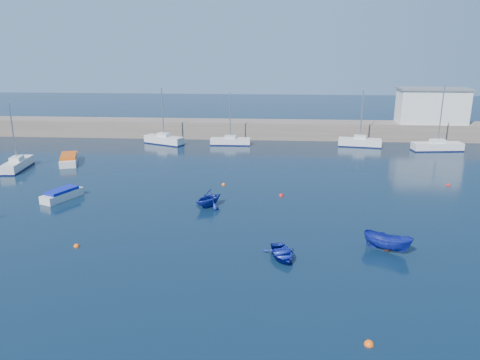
# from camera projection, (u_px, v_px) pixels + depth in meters

# --- Properties ---
(ground) EXTENTS (220.00, 220.00, 0.00)m
(ground) POSITION_uv_depth(u_px,v_px,m) (177.00, 276.00, 30.14)
(ground) COLOR black
(ground) RESTS_ON ground
(back_wall) EXTENTS (96.00, 4.50, 2.60)m
(back_wall) POSITION_uv_depth(u_px,v_px,m) (235.00, 129.00, 73.78)
(back_wall) COLOR #716256
(back_wall) RESTS_ON ground
(harbor_office) EXTENTS (10.00, 4.00, 5.00)m
(harbor_office) POSITION_uv_depth(u_px,v_px,m) (432.00, 107.00, 70.67)
(harbor_office) COLOR silver
(harbor_office) RESTS_ON back_wall
(sailboat_3) EXTENTS (2.27, 6.01, 7.84)m
(sailboat_3) POSITION_uv_depth(u_px,v_px,m) (17.00, 164.00, 55.19)
(sailboat_3) COLOR silver
(sailboat_3) RESTS_ON ground
(sailboat_5) EXTENTS (6.28, 4.15, 8.21)m
(sailboat_5) POSITION_uv_depth(u_px,v_px,m) (164.00, 140.00, 68.97)
(sailboat_5) COLOR silver
(sailboat_5) RESTS_ON ground
(sailboat_6) EXTENTS (5.79, 1.69, 7.60)m
(sailboat_6) POSITION_uv_depth(u_px,v_px,m) (230.00, 141.00, 68.50)
(sailboat_6) COLOR silver
(sailboat_6) RESTS_ON ground
(sailboat_7) EXTENTS (6.19, 2.63, 8.06)m
(sailboat_7) POSITION_uv_depth(u_px,v_px,m) (360.00, 142.00, 67.35)
(sailboat_7) COLOR silver
(sailboat_7) RESTS_ON ground
(sailboat_8) EXTENTS (7.00, 2.69, 8.96)m
(sailboat_8) POSITION_uv_depth(u_px,v_px,m) (437.00, 146.00, 64.80)
(sailboat_8) COLOR silver
(sailboat_8) RESTS_ON ground
(motorboat_1) EXTENTS (3.00, 4.36, 1.01)m
(motorboat_1) POSITION_uv_depth(u_px,v_px,m) (62.00, 194.00, 44.70)
(motorboat_1) COLOR silver
(motorboat_1) RESTS_ON ground
(motorboat_2) EXTENTS (3.60, 5.71, 1.11)m
(motorboat_2) POSITION_uv_depth(u_px,v_px,m) (69.00, 159.00, 58.00)
(motorboat_2) COLOR silver
(motorboat_2) RESTS_ON ground
(dinghy_center) EXTENTS (3.00, 3.65, 0.66)m
(dinghy_center) POSITION_uv_depth(u_px,v_px,m) (282.00, 254.00, 32.53)
(dinghy_center) COLOR navy
(dinghy_center) RESTS_ON ground
(dinghy_left) EXTENTS (3.99, 4.06, 1.62)m
(dinghy_left) POSITION_uv_depth(u_px,v_px,m) (208.00, 198.00, 42.61)
(dinghy_left) COLOR navy
(dinghy_left) RESTS_ON ground
(dinghy_right) EXTENTS (3.72, 2.86, 1.36)m
(dinghy_right) POSITION_uv_depth(u_px,v_px,m) (387.00, 242.00, 33.51)
(dinghy_right) COLOR navy
(dinghy_right) RESTS_ON ground
(buoy_0) EXTENTS (0.42, 0.42, 0.42)m
(buoy_0) POSITION_uv_depth(u_px,v_px,m) (77.00, 246.00, 34.43)
(buoy_0) COLOR #FF570D
(buoy_0) RESTS_ON ground
(buoy_1) EXTENTS (0.46, 0.46, 0.46)m
(buoy_1) POSITION_uv_depth(u_px,v_px,m) (281.00, 196.00, 45.78)
(buoy_1) COLOR red
(buoy_1) RESTS_ON ground
(buoy_2) EXTENTS (0.41, 0.41, 0.41)m
(buoy_2) POSITION_uv_depth(u_px,v_px,m) (387.00, 250.00, 33.82)
(buoy_2) COLOR #FF570D
(buoy_2) RESTS_ON ground
(buoy_3) EXTENTS (0.41, 0.41, 0.41)m
(buoy_3) POSITION_uv_depth(u_px,v_px,m) (224.00, 185.00, 49.33)
(buoy_3) COLOR #FF570D
(buoy_3) RESTS_ON ground
(buoy_4) EXTENTS (0.43, 0.43, 0.43)m
(buoy_4) POSITION_uv_depth(u_px,v_px,m) (448.00, 186.00, 49.09)
(buoy_4) COLOR red
(buoy_4) RESTS_ON ground
(buoy_5) EXTENTS (0.50, 0.50, 0.50)m
(buoy_5) POSITION_uv_depth(u_px,v_px,m) (369.00, 345.00, 23.25)
(buoy_5) COLOR #FF570D
(buoy_5) RESTS_ON ground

